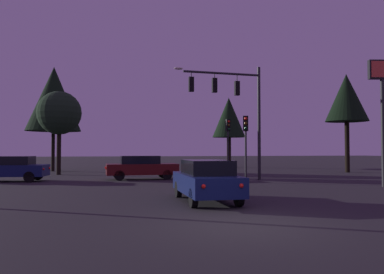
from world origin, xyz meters
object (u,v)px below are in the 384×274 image
object	(u,v)px
car_crossing_left	(142,167)
tree_left_far	(346,98)
traffic_light_corner_left	(246,135)
car_crossing_right	(10,168)
store_sign_illuminated	(382,93)
tree_center_horizon	(54,99)
traffic_signal_mast_arm	(234,100)
car_nearside_lane	(206,180)
traffic_light_corner_right	(228,136)
tree_behind_sign	(229,118)
tree_right_cluster	(59,113)

from	to	relation	value
car_crossing_left	tree_left_far	bearing A→B (deg)	13.03
traffic_light_corner_left	car_crossing_right	bearing A→B (deg)	165.49
store_sign_illuminated	tree_center_horizon	bearing A→B (deg)	135.23
traffic_signal_mast_arm	traffic_light_corner_left	xyz separation A→B (m)	(0.20, -1.55, -2.26)
traffic_light_corner_left	car_crossing_left	distance (m)	7.09
car_nearside_lane	car_crossing_right	xyz separation A→B (m)	(-9.39, 11.07, 0.00)
traffic_light_corner_right	car_nearside_lane	world-z (taller)	traffic_light_corner_right
car_nearside_lane	tree_behind_sign	size ratio (longest dim) A/B	0.56
tree_behind_sign	tree_right_cluster	bearing A→B (deg)	-150.71
traffic_signal_mast_arm	tree_left_far	world-z (taller)	tree_left_far
traffic_light_corner_right	car_crossing_right	size ratio (longest dim) A/B	0.93
tree_left_far	car_crossing_right	bearing A→B (deg)	-170.85
store_sign_illuminated	tree_behind_sign	xyz separation A→B (m)	(-1.08, 22.81, 0.63)
car_crossing_right	car_nearside_lane	bearing A→B (deg)	-49.70
traffic_light_corner_left	tree_left_far	distance (m)	14.59
tree_behind_sign	car_crossing_right	bearing A→B (deg)	-140.69
traffic_light_corner_right	tree_behind_sign	size ratio (longest dim) A/B	0.54
car_nearside_lane	traffic_light_corner_right	bearing A→B (deg)	69.39
traffic_light_corner_right	car_crossing_right	distance (m)	14.84
traffic_light_corner_left	tree_behind_sign	world-z (taller)	tree_behind_sign
car_nearside_lane	car_crossing_left	xyz separation A→B (m)	(-1.52, 11.09, 0.00)
car_crossing_right	tree_center_horizon	bearing A→B (deg)	85.71
traffic_light_corner_right	tree_left_far	size ratio (longest dim) A/B	0.50
tree_center_horizon	traffic_signal_mast_arm	bearing A→B (deg)	-45.89
traffic_light_corner_left	traffic_light_corner_right	distance (m)	6.05
traffic_signal_mast_arm	tree_behind_sign	world-z (taller)	tree_behind_sign
traffic_signal_mast_arm	car_crossing_left	distance (m)	7.31
car_nearside_lane	car_crossing_right	world-z (taller)	same
car_nearside_lane	car_crossing_right	bearing A→B (deg)	130.30
traffic_light_corner_left	tree_right_cluster	world-z (taller)	tree_right_cluster
traffic_light_corner_right	tree_right_cluster	xyz separation A→B (m)	(-12.48, 3.45, 1.75)
traffic_signal_mast_arm	tree_left_far	bearing A→B (deg)	26.78
traffic_light_corner_left	traffic_light_corner_right	xyz separation A→B (m)	(0.80, 6.00, 0.20)
car_crossing_left	store_sign_illuminated	distance (m)	14.60
tree_right_cluster	tree_center_horizon	bearing A→B (deg)	102.76
traffic_light_corner_left	traffic_light_corner_right	bearing A→B (deg)	82.43
car_crossing_left	tree_center_horizon	size ratio (longest dim) A/B	0.50
traffic_signal_mast_arm	tree_left_far	size ratio (longest dim) A/B	0.86
traffic_light_corner_left	tree_right_cluster	distance (m)	15.15
tree_left_far	tree_center_horizon	world-z (taller)	tree_center_horizon
traffic_signal_mast_arm	tree_left_far	xyz separation A→B (m)	(12.09, 6.10, 1.28)
traffic_light_corner_right	traffic_signal_mast_arm	bearing A→B (deg)	-102.60
car_crossing_left	tree_behind_sign	world-z (taller)	tree_behind_sign
traffic_signal_mast_arm	car_crossing_left	world-z (taller)	traffic_signal_mast_arm
car_crossing_right	tree_right_cluster	bearing A→B (deg)	71.32
car_crossing_right	tree_right_cluster	size ratio (longest dim) A/B	0.70
tree_center_horizon	tree_right_cluster	distance (m)	5.57
car_nearside_lane	tree_center_horizon	world-z (taller)	tree_center_horizon
tree_left_far	tree_right_cluster	world-z (taller)	tree_left_far
car_crossing_right	store_sign_illuminated	distance (m)	21.45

